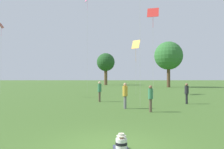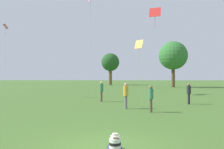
{
  "view_description": "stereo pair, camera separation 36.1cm",
  "coord_description": "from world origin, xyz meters",
  "px_view_note": "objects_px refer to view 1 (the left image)",
  "views": [
    {
      "loc": [
        0.07,
        -6.79,
        2.2
      ],
      "look_at": [
        0.1,
        5.36,
        2.35
      ],
      "focal_mm": 35.0,
      "sensor_mm": 36.0,
      "label": 1
    },
    {
      "loc": [
        0.43,
        -6.79,
        2.2
      ],
      "look_at": [
        0.1,
        5.36,
        2.35
      ],
      "focal_mm": 35.0,
      "sensor_mm": 36.0,
      "label": 2
    }
  ],
  "objects_px": {
    "distant_tree_0": "(168,56)",
    "seated_toddler": "(121,144)",
    "person_standing_2": "(125,93)",
    "person_standing_3": "(99,89)",
    "kite_2": "(152,15)",
    "kite_3": "(135,45)",
    "kite_4": "(0,29)",
    "person_standing_1": "(150,96)",
    "kite_7": "(87,1)",
    "person_standing_0": "(186,91)",
    "distant_tree_1": "(105,63)"
  },
  "relations": [
    {
      "from": "seated_toddler",
      "to": "person_standing_2",
      "type": "bearing_deg",
      "value": 79.39
    },
    {
      "from": "kite_3",
      "to": "kite_7",
      "type": "height_order",
      "value": "kite_7"
    },
    {
      "from": "seated_toddler",
      "to": "kite_2",
      "type": "bearing_deg",
      "value": 68.91
    },
    {
      "from": "person_standing_1",
      "to": "person_standing_3",
      "type": "bearing_deg",
      "value": 19.05
    },
    {
      "from": "person_standing_3",
      "to": "distant_tree_1",
      "type": "distance_m",
      "value": 41.75
    },
    {
      "from": "kite_2",
      "to": "distant_tree_1",
      "type": "bearing_deg",
      "value": 158.47
    },
    {
      "from": "person_standing_2",
      "to": "distant_tree_0",
      "type": "height_order",
      "value": "distant_tree_0"
    },
    {
      "from": "person_standing_0",
      "to": "person_standing_1",
      "type": "relative_size",
      "value": 1.01
    },
    {
      "from": "kite_7",
      "to": "kite_4",
      "type": "bearing_deg",
      "value": -64.37
    },
    {
      "from": "person_standing_3",
      "to": "kite_2",
      "type": "distance_m",
      "value": 8.25
    },
    {
      "from": "kite_3",
      "to": "distant_tree_1",
      "type": "height_order",
      "value": "distant_tree_1"
    },
    {
      "from": "kite_2",
      "to": "seated_toddler",
      "type": "bearing_deg",
      "value": -43.67
    },
    {
      "from": "kite_2",
      "to": "person_standing_0",
      "type": "bearing_deg",
      "value": 28.95
    },
    {
      "from": "person_standing_3",
      "to": "person_standing_2",
      "type": "bearing_deg",
      "value": -26.28
    },
    {
      "from": "kite_4",
      "to": "distant_tree_1",
      "type": "xyz_separation_m",
      "value": [
        12.12,
        33.76,
        -1.93
      ]
    },
    {
      "from": "kite_2",
      "to": "kite_3",
      "type": "relative_size",
      "value": 1.24
    },
    {
      "from": "person_standing_0",
      "to": "person_standing_2",
      "type": "xyz_separation_m",
      "value": [
        -5.22,
        -2.68,
        0.06
      ]
    },
    {
      "from": "distant_tree_0",
      "to": "distant_tree_1",
      "type": "xyz_separation_m",
      "value": [
        -14.15,
        13.18,
        -0.58
      ]
    },
    {
      "from": "kite_4",
      "to": "kite_7",
      "type": "distance_m",
      "value": 11.39
    },
    {
      "from": "person_standing_1",
      "to": "kite_7",
      "type": "relative_size",
      "value": 0.13
    },
    {
      "from": "person_standing_1",
      "to": "person_standing_3",
      "type": "distance_m",
      "value": 6.76
    },
    {
      "from": "distant_tree_0",
      "to": "kite_7",
      "type": "bearing_deg",
      "value": -128.39
    },
    {
      "from": "person_standing_1",
      "to": "person_standing_2",
      "type": "xyz_separation_m",
      "value": [
        -1.52,
        1.46,
        0.06
      ]
    },
    {
      "from": "person_standing_2",
      "to": "kite_2",
      "type": "distance_m",
      "value": 8.41
    },
    {
      "from": "person_standing_3",
      "to": "kite_7",
      "type": "distance_m",
      "value": 14.11
    },
    {
      "from": "person_standing_0",
      "to": "person_standing_3",
      "type": "relative_size",
      "value": 0.94
    },
    {
      "from": "distant_tree_0",
      "to": "seated_toddler",
      "type": "bearing_deg",
      "value": -106.37
    },
    {
      "from": "seated_toddler",
      "to": "person_standing_0",
      "type": "height_order",
      "value": "person_standing_0"
    },
    {
      "from": "person_standing_1",
      "to": "person_standing_2",
      "type": "bearing_deg",
      "value": 33.41
    },
    {
      "from": "person_standing_1",
      "to": "distant_tree_1",
      "type": "height_order",
      "value": "distant_tree_1"
    },
    {
      "from": "kite_3",
      "to": "seated_toddler",
      "type": "bearing_deg",
      "value": -9.91
    },
    {
      "from": "seated_toddler",
      "to": "person_standing_2",
      "type": "distance_m",
      "value": 8.82
    },
    {
      "from": "seated_toddler",
      "to": "person_standing_1",
      "type": "xyz_separation_m",
      "value": [
        2.16,
        7.28,
        0.8
      ]
    },
    {
      "from": "person_standing_2",
      "to": "person_standing_3",
      "type": "distance_m",
      "value": 4.74
    },
    {
      "from": "kite_3",
      "to": "distant_tree_1",
      "type": "distance_m",
      "value": 34.2
    },
    {
      "from": "distant_tree_0",
      "to": "distant_tree_1",
      "type": "relative_size",
      "value": 1.12
    },
    {
      "from": "kite_2",
      "to": "kite_7",
      "type": "height_order",
      "value": "kite_7"
    },
    {
      "from": "person_standing_1",
      "to": "kite_2",
      "type": "xyz_separation_m",
      "value": [
        1.24,
        5.69,
        6.8
      ]
    },
    {
      "from": "seated_toddler",
      "to": "kite_3",
      "type": "distance_m",
      "value": 21.6
    },
    {
      "from": "person_standing_0",
      "to": "seated_toddler",
      "type": "bearing_deg",
      "value": 21.65
    },
    {
      "from": "person_standing_2",
      "to": "distant_tree_1",
      "type": "xyz_separation_m",
      "value": [
        -2.67,
        45.71,
        5.22
      ]
    },
    {
      "from": "kite_4",
      "to": "kite_3",
      "type": "bearing_deg",
      "value": -93.13
    },
    {
      "from": "kite_4",
      "to": "person_standing_1",
      "type": "bearing_deg",
      "value": -132.2
    },
    {
      "from": "kite_2",
      "to": "kite_4",
      "type": "bearing_deg",
      "value": -142.74
    },
    {
      "from": "seated_toddler",
      "to": "person_standing_0",
      "type": "xyz_separation_m",
      "value": [
        5.86,
        11.43,
        0.81
      ]
    },
    {
      "from": "person_standing_2",
      "to": "kite_7",
      "type": "xyz_separation_m",
      "value": [
        -4.12,
        12.84,
        11.04
      ]
    },
    {
      "from": "person_standing_1",
      "to": "kite_2",
      "type": "distance_m",
      "value": 8.95
    },
    {
      "from": "person_standing_0",
      "to": "person_standing_3",
      "type": "bearing_deg",
      "value": -53.68
    },
    {
      "from": "seated_toddler",
      "to": "kite_2",
      "type": "relative_size",
      "value": 0.07
    },
    {
      "from": "person_standing_3",
      "to": "kite_4",
      "type": "xyz_separation_m",
      "value": [
        -12.76,
        7.66,
        7.13
      ]
    }
  ]
}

